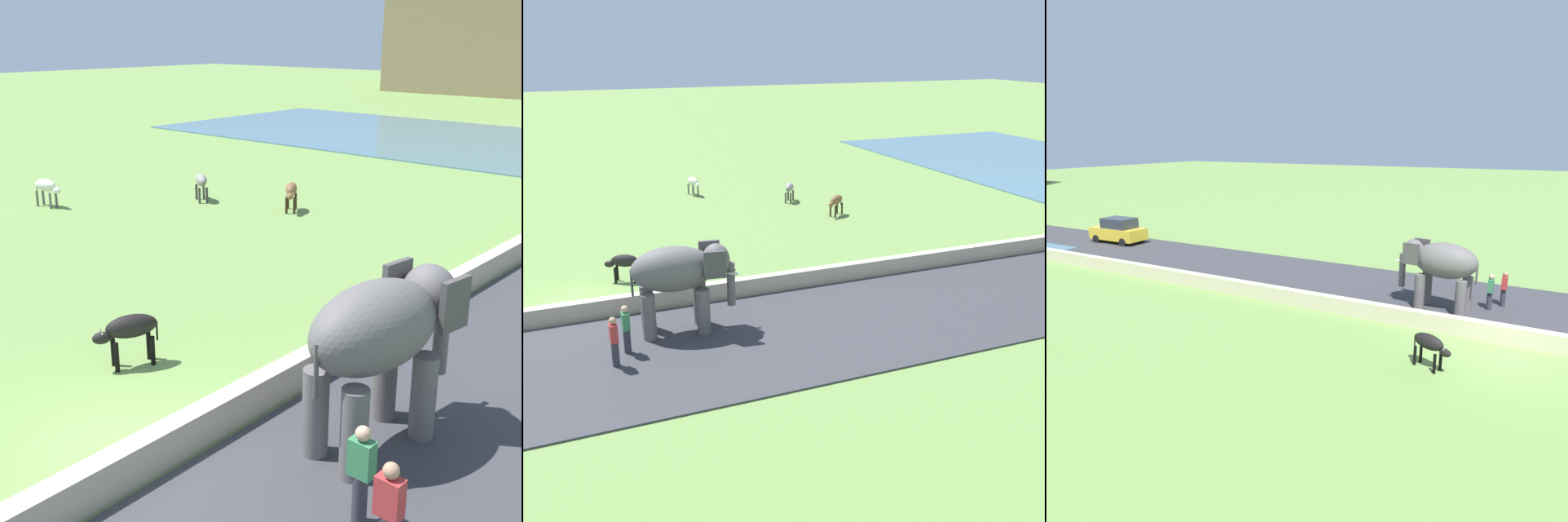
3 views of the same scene
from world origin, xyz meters
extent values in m
plane|color=#6B8E47|center=(0.00, 0.00, 0.00)|extent=(220.00, 220.00, 0.00)
cube|color=beige|center=(1.20, 18.00, 0.34)|extent=(0.40, 110.00, 0.68)
ellipsoid|color=#605B5B|center=(3.42, 2.80, 2.24)|extent=(1.73, 2.86, 1.50)
cylinder|color=#605B5B|center=(3.12, 3.72, 0.80)|extent=(0.44, 0.44, 1.60)
cylinder|color=#605B5B|center=(3.95, 3.62, 0.80)|extent=(0.44, 0.44, 1.60)
cylinder|color=#605B5B|center=(2.90, 1.98, 0.80)|extent=(0.44, 0.44, 1.60)
cylinder|color=#605B5B|center=(3.73, 1.87, 0.80)|extent=(0.44, 0.44, 1.60)
ellipsoid|color=#605B5B|center=(3.61, 4.20, 2.42)|extent=(1.11, 1.02, 1.10)
cube|color=#484444|center=(2.99, 4.15, 2.46)|extent=(0.21, 0.71, 0.90)
cube|color=#484444|center=(4.18, 3.99, 2.46)|extent=(0.21, 0.71, 0.90)
cylinder|color=#605B5B|center=(3.67, 4.67, 1.54)|extent=(0.28, 0.28, 1.50)
cone|color=silver|center=(3.44, 4.63, 1.99)|extent=(0.19, 0.57, 0.17)
cone|color=silver|center=(3.88, 4.58, 1.99)|extent=(0.19, 0.57, 0.17)
cylinder|color=#484444|center=(3.26, 1.49, 1.89)|extent=(0.08, 0.08, 0.90)
cylinder|color=#33333D|center=(5.15, 0.57, 0.42)|extent=(0.22, 0.22, 0.85)
cube|color=#B73333|center=(5.15, 0.57, 1.13)|extent=(0.36, 0.22, 0.56)
sphere|color=tan|center=(5.15, 0.57, 1.52)|extent=(0.22, 0.22, 0.22)
cylinder|color=#33333D|center=(4.42, 1.04, 0.42)|extent=(0.22, 0.22, 0.85)
cube|color=#388451|center=(4.42, 1.04, 1.13)|extent=(0.36, 0.22, 0.56)
sphere|color=tan|center=(4.42, 1.04, 1.52)|extent=(0.22, 0.22, 0.22)
ellipsoid|color=black|center=(-1.99, 2.05, 0.90)|extent=(0.84, 1.18, 0.50)
cylinder|color=black|center=(-2.01, 1.63, 0.33)|extent=(0.10, 0.10, 0.65)
cylinder|color=black|center=(-2.29, 1.76, 0.33)|extent=(0.10, 0.10, 0.65)
cylinder|color=black|center=(-1.70, 2.34, 0.33)|extent=(0.10, 0.10, 0.65)
cylinder|color=black|center=(-1.98, 2.46, 0.33)|extent=(0.10, 0.10, 0.65)
ellipsoid|color=black|center=(-2.25, 1.47, 0.75)|extent=(0.38, 0.46, 0.26)
cone|color=beige|center=(-2.16, 1.43, 0.92)|extent=(0.04, 0.04, 0.12)
cone|color=beige|center=(-2.33, 1.50, 0.92)|extent=(0.04, 0.04, 0.12)
cylinder|color=black|center=(-1.78, 2.54, 0.70)|extent=(0.04, 0.04, 0.45)
ellipsoid|color=brown|center=(-7.99, 14.57, 0.90)|extent=(0.99, 1.15, 0.50)
cylinder|color=#302014|center=(-7.64, 14.34, 0.33)|extent=(0.10, 0.10, 0.65)
cylinder|color=#302014|center=(-7.89, 14.17, 0.33)|extent=(0.10, 0.10, 0.65)
cylinder|color=#302014|center=(-8.09, 14.97, 0.33)|extent=(0.10, 0.10, 0.65)
cylinder|color=#302014|center=(-8.34, 14.79, 0.33)|extent=(0.10, 0.10, 0.65)
ellipsoid|color=brown|center=(-7.62, 14.05, 0.75)|extent=(0.43, 0.47, 0.26)
cone|color=beige|center=(-7.55, 14.10, 0.92)|extent=(0.04, 0.04, 0.12)
cone|color=beige|center=(-7.70, 14.00, 0.92)|extent=(0.04, 0.04, 0.12)
cylinder|color=#302014|center=(-8.30, 15.01, 0.70)|extent=(0.04, 0.04, 0.45)
ellipsoid|color=silver|center=(-15.84, 8.51, 0.90)|extent=(1.16, 0.62, 0.50)
cylinder|color=#595753|center=(-15.49, 8.73, 0.33)|extent=(0.10, 0.10, 0.65)
cylinder|color=#595753|center=(-15.44, 8.43, 0.33)|extent=(0.10, 0.10, 0.65)
cylinder|color=#595753|center=(-16.25, 8.60, 0.33)|extent=(0.10, 0.10, 0.65)
cylinder|color=#595753|center=(-16.20, 8.30, 0.33)|extent=(0.10, 0.10, 0.65)
ellipsoid|color=silver|center=(-15.22, 8.62, 0.75)|extent=(0.43, 0.30, 0.26)
cone|color=beige|center=(-15.24, 8.71, 0.92)|extent=(0.04, 0.04, 0.12)
cone|color=beige|center=(-15.21, 8.53, 0.92)|extent=(0.04, 0.04, 0.12)
cylinder|color=#595753|center=(-16.38, 8.42, 0.70)|extent=(0.04, 0.04, 0.45)
ellipsoid|color=gray|center=(-11.88, 13.39, 0.90)|extent=(1.16, 0.98, 0.50)
cylinder|color=#373533|center=(-12.29, 13.48, 0.33)|extent=(0.10, 0.10, 0.65)
cylinder|color=#373533|center=(-12.12, 13.74, 0.33)|extent=(0.10, 0.10, 0.65)
cylinder|color=#373533|center=(-11.65, 13.05, 0.33)|extent=(0.10, 0.10, 0.65)
cylinder|color=#373533|center=(-11.48, 13.31, 0.33)|extent=(0.10, 0.10, 0.65)
ellipsoid|color=gray|center=(-12.41, 13.75, 0.75)|extent=(0.47, 0.42, 0.26)
cone|color=beige|center=(-12.46, 13.67, 0.92)|extent=(0.04, 0.04, 0.12)
cone|color=beige|center=(-12.36, 13.82, 0.92)|extent=(0.04, 0.04, 0.12)
cylinder|color=#373533|center=(-11.43, 13.10, 0.70)|extent=(0.04, 0.04, 0.45)
camera|label=1|loc=(8.83, -5.97, 6.71)|focal=47.40mm
camera|label=2|loc=(22.80, -1.35, 9.24)|focal=44.22mm
camera|label=3|loc=(-16.04, -1.07, 7.12)|focal=32.51mm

